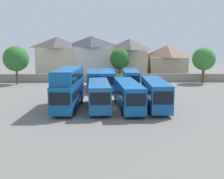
{
  "coord_description": "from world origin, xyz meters",
  "views": [
    {
      "loc": [
        -0.88,
        -34.41,
        7.86
      ],
      "look_at": [
        0.0,
        3.0,
        1.95
      ],
      "focal_mm": 44.74,
      "sensor_mm": 36.0,
      "label": 1
    }
  ],
  "objects": [
    {
      "name": "bus_6",
      "position": [
        -0.53,
        15.77,
        1.93
      ],
      "size": [
        2.79,
        11.07,
        3.37
      ],
      "rotation": [
        0.0,
        0.0,
        -1.58
      ],
      "color": "#1360A7",
      "rests_on": "ground"
    },
    {
      "name": "tree_behind_wall",
      "position": [
        -19.01,
        22.8,
        5.21
      ],
      "size": [
        5.16,
        5.16,
        7.81
      ],
      "color": "brown",
      "rests_on": "ground"
    },
    {
      "name": "bus_4",
      "position": [
        5.44,
        0.35,
        2.0
      ],
      "size": [
        2.73,
        11.38,
        3.51
      ],
      "rotation": [
        0.0,
        0.0,
        -1.6
      ],
      "color": "#125395",
      "rests_on": "ground"
    },
    {
      "name": "bus_3",
      "position": [
        1.93,
        0.08,
        1.91
      ],
      "size": [
        3.2,
        11.81,
        3.34
      ],
      "rotation": [
        0.0,
        0.0,
        -1.5
      ],
      "color": "#0D579C",
      "rests_on": "ground"
    },
    {
      "name": "house_terrace_left",
      "position": [
        -12.79,
        34.96,
        5.07
      ],
      "size": [
        9.74,
        6.95,
        9.95
      ],
      "color": "beige",
      "rests_on": "ground"
    },
    {
      "name": "house_terrace_far_right",
      "position": [
        14.15,
        33.83,
        4.08
      ],
      "size": [
        9.22,
        7.54,
        7.97
      ],
      "color": "tan",
      "rests_on": "ground"
    },
    {
      "name": "bus_1",
      "position": [
        -5.5,
        -0.03,
        2.83
      ],
      "size": [
        3.03,
        10.54,
        5.03
      ],
      "rotation": [
        0.0,
        0.0,
        -1.62
      ],
      "color": "#105496",
      "rests_on": "ground"
    },
    {
      "name": "bus_7",
      "position": [
        3.73,
        16.1,
        1.97
      ],
      "size": [
        2.95,
        10.79,
        3.45
      ],
      "rotation": [
        0.0,
        0.0,
        -1.6
      ],
      "color": "#1E609F",
      "rests_on": "ground"
    },
    {
      "name": "ground",
      "position": [
        0.0,
        18.0,
        0.0
      ],
      "size": [
        140.0,
        140.0,
        0.0
      ],
      "primitive_type": "plane",
      "color": "slate"
    },
    {
      "name": "tree_right_of_lot",
      "position": [
        19.76,
        23.8,
        5.07
      ],
      "size": [
        4.81,
        4.81,
        7.5
      ],
      "color": "brown",
      "rests_on": "ground"
    },
    {
      "name": "tree_left_of_lot",
      "position": [
        2.37,
        28.3,
        4.84
      ],
      "size": [
        4.5,
        4.5,
        7.13
      ],
      "color": "brown",
      "rests_on": "ground"
    },
    {
      "name": "bus_2",
      "position": [
        -1.72,
        -0.15,
        1.93
      ],
      "size": [
        2.99,
        10.3,
        3.38
      ],
      "rotation": [
        0.0,
        0.0,
        -1.52
      ],
      "color": "#185896",
      "rests_on": "ground"
    },
    {
      "name": "house_terrace_right",
      "position": [
        4.91,
        33.62,
        4.84
      ],
      "size": [
        8.12,
        8.37,
        9.49
      ],
      "color": "#C6B293",
      "rests_on": "ground"
    },
    {
      "name": "house_terrace_centre",
      "position": [
        -4.28,
        34.88,
        5.18
      ],
      "size": [
        10.88,
        6.48,
        10.16
      ],
      "color": "silver",
      "rests_on": "ground"
    },
    {
      "name": "bus_5",
      "position": [
        -2.99,
        16.13,
        1.9
      ],
      "size": [
        3.26,
        10.81,
        3.32
      ],
      "rotation": [
        0.0,
        0.0,
        -1.5
      ],
      "color": "#1D5798",
      "rests_on": "ground"
    },
    {
      "name": "depot_boundary_wall",
      "position": [
        0.0,
        25.8,
        0.9
      ],
      "size": [
        56.0,
        0.5,
        1.8
      ],
      "primitive_type": "cube",
      "color": "gray",
      "rests_on": "ground"
    }
  ]
}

